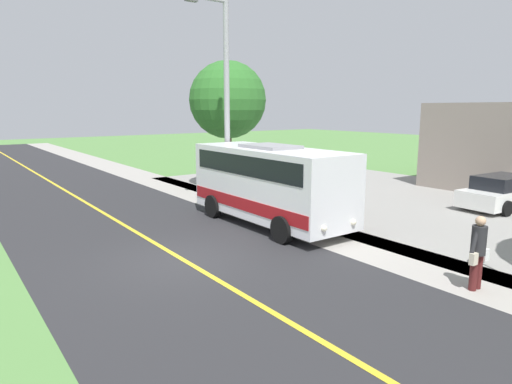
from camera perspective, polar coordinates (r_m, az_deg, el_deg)
name	(u,v)px	position (r m, az deg, el deg)	size (l,w,h in m)	color
ground_plane	(183,260)	(13.10, -9.29, -8.52)	(120.00, 120.00, 0.00)	#548442
road_surface	(183,260)	(13.10, -9.29, -8.50)	(8.00, 100.00, 0.01)	#28282B
sidewalk	(316,231)	(15.98, 7.65, -4.95)	(2.40, 100.00, 0.01)	#9E9991
parking_lot_surface	(503,219)	(20.08, 28.95, -2.99)	(14.00, 36.00, 0.01)	gray
road_centre_line	(183,260)	(13.09, -9.29, -8.48)	(0.16, 100.00, 0.00)	gold
shuttle_bus_front	(270,181)	(16.47, 1.80, 1.39)	(2.62, 7.07, 2.96)	white
pedestrian_with_bags	(478,250)	(11.83, 26.42, -6.66)	(0.72, 0.34, 1.80)	#4C1919
street_light_pole	(225,96)	(19.56, -4.02, 12.11)	(1.97, 0.24, 8.75)	#9E9EA3
parked_car_near	(503,193)	(22.03, 28.96, -0.08)	(4.51, 2.25, 1.45)	white
tree_curbside	(228,100)	(24.03, -3.61, 11.58)	(4.04, 4.04, 6.73)	#4C3826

